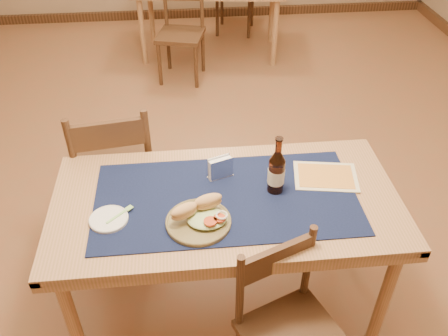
{
  "coord_description": "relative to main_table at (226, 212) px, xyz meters",
  "views": [
    {
      "loc": [
        -0.17,
        -2.41,
        2.21
      ],
      "look_at": [
        0.0,
        -0.7,
        0.85
      ],
      "focal_mm": 38.0,
      "sensor_mm": 36.0,
      "label": 1
    }
  ],
  "objects": [
    {
      "name": "chair_back_near",
      "position": [
        -0.15,
        2.69,
        -0.21
      ],
      "size": [
        0.5,
        0.5,
        0.88
      ],
      "color": "#4A2D1A",
      "rests_on": "ground"
    },
    {
      "name": "sandwich_plate",
      "position": [
        -0.13,
        -0.15,
        0.12
      ],
      "size": [
        0.28,
        0.28,
        0.11
      ],
      "color": "brown",
      "rests_on": "placemat"
    },
    {
      "name": "baseboard",
      "position": [
        0.0,
        0.8,
        -0.62
      ],
      "size": [
        6.0,
        7.0,
        0.1
      ],
      "color": "#4A2D1A",
      "rests_on": "ground"
    },
    {
      "name": "main_table",
      "position": [
        0.0,
        0.0,
        0.0
      ],
      "size": [
        1.6,
        0.8,
        0.75
      ],
      "color": "#A7734E",
      "rests_on": "ground"
    },
    {
      "name": "fork",
      "position": [
        -0.47,
        -0.07,
        0.1
      ],
      "size": [
        0.12,
        0.11,
        0.0
      ],
      "color": "#86C56C",
      "rests_on": "side_plate"
    },
    {
      "name": "chair_main_near",
      "position": [
        0.22,
        -0.5,
        -0.23
      ],
      "size": [
        0.51,
        0.51,
        0.85
      ],
      "color": "#4A2D1A",
      "rests_on": "ground"
    },
    {
      "name": "side_plate",
      "position": [
        -0.52,
        -0.1,
        0.1
      ],
      "size": [
        0.17,
        0.17,
        0.01
      ],
      "color": "silver",
      "rests_on": "placemat"
    },
    {
      "name": "chair_main_far",
      "position": [
        -0.58,
        0.58,
        -0.16
      ],
      "size": [
        0.51,
        0.51,
        0.97
      ],
      "color": "#4A2D1A",
      "rests_on": "ground"
    },
    {
      "name": "beer_bottle",
      "position": [
        0.23,
        0.03,
        0.2
      ],
      "size": [
        0.08,
        0.08,
        0.29
      ],
      "color": "#4A1F0D",
      "rests_on": "placemat"
    },
    {
      "name": "menu_card",
      "position": [
        0.49,
        0.1,
        0.09
      ],
      "size": [
        0.33,
        0.27,
        0.01
      ],
      "color": "beige",
      "rests_on": "placemat"
    },
    {
      "name": "napkin_holder",
      "position": [
        -0.01,
        0.16,
        0.14
      ],
      "size": [
        0.13,
        0.08,
        0.11
      ],
      "color": "silver",
      "rests_on": "placemat"
    },
    {
      "name": "placemat",
      "position": [
        0.0,
        0.0,
        0.09
      ],
      "size": [
        1.2,
        0.6,
        0.01
      ],
      "primitive_type": "cube",
      "color": "#10173C",
      "rests_on": "main_table"
    }
  ]
}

